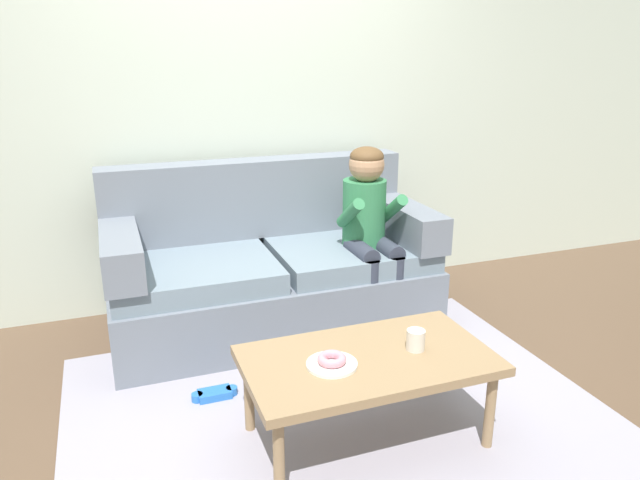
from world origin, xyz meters
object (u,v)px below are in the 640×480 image
donut (332,359)px  mug (416,340)px  couch (270,270)px  coffee_table (368,365)px  toy_controller (215,395)px  person_child (369,221)px

donut → mug: (0.39, 0.01, 0.01)m
couch → coffee_table: couch is taller
couch → coffee_table: size_ratio=1.81×
coffee_table → donut: (-0.17, -0.02, 0.07)m
coffee_table → toy_controller: bearing=136.5°
couch → mug: 1.32m
person_child → mug: size_ratio=12.24×
person_child → donut: bearing=-121.4°
coffee_table → person_child: person_child is taller
coffee_table → toy_controller: (-0.57, 0.54, -0.34)m
coffee_table → person_child: (0.49, 1.06, 0.30)m
coffee_table → person_child: bearing=65.3°
couch → mug: size_ratio=21.15×
person_child → donut: person_child is taller
toy_controller → coffee_table: bearing=-76.1°
couch → toy_controller: bearing=-124.2°
toy_controller → person_child: bearing=-6.4°
mug → toy_controller: (-0.78, 0.55, -0.43)m
toy_controller → donut: bearing=-87.4°
coffee_table → mug: 0.23m
couch → donut: bearing=-94.5°
couch → toy_controller: (-0.50, -0.73, -0.33)m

